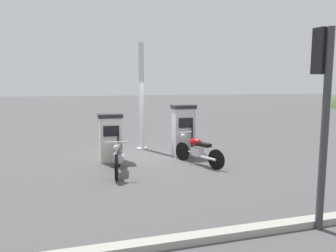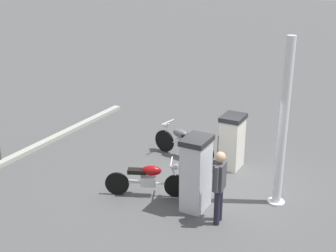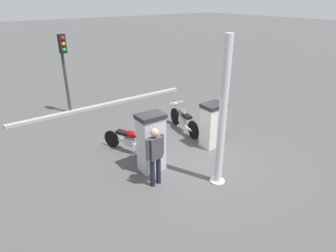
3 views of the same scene
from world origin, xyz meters
TOP-DOWN VIEW (x-y plane):
  - ground_plane at (0.00, 0.00)m, footprint 120.00×120.00m
  - fuel_pump_near at (0.18, -1.20)m, footprint 0.62×0.75m
  - fuel_pump_far at (0.18, 1.20)m, footprint 0.60×0.76m
  - motorcycle_near_pump at (1.64, -1.19)m, footprint 2.01×0.68m
  - motorcycle_far_pump at (1.41, 1.22)m, footprint 1.87×0.90m
  - attendant_person at (-0.50, 1.54)m, footprint 0.24×0.58m
  - roadside_traffic_light at (5.91, 1.50)m, footprint 0.39×0.27m
  - canopy_support_pole at (-1.41, 0.14)m, footprint 0.40×0.40m
  - road_edge_kerb at (5.81, 0.00)m, footprint 0.35×8.21m

SIDE VIEW (x-z plane):
  - ground_plane at x=0.00m, z-range 0.00..0.00m
  - road_edge_kerb at x=5.81m, z-range 0.00..0.12m
  - motorcycle_far_pump at x=1.41m, z-range 0.00..0.92m
  - motorcycle_near_pump at x=1.64m, z-range -0.01..0.96m
  - fuel_pump_near at x=0.18m, z-range 0.01..1.50m
  - fuel_pump_far at x=0.18m, z-range 0.01..1.73m
  - attendant_person at x=-0.50m, z-range 0.12..1.77m
  - canopy_support_pole at x=-1.41m, z-range -0.08..3.80m
  - roadside_traffic_light at x=5.91m, z-range 0.62..3.89m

